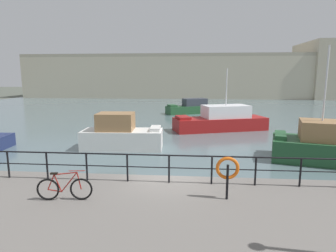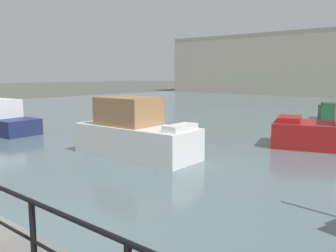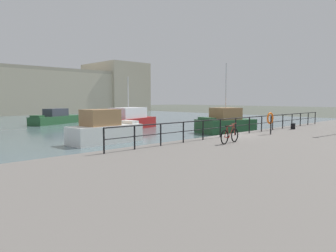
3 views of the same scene
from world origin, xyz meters
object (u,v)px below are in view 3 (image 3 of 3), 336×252
object	(u,v)px
life_ring_stand	(270,119)
harbor_building	(12,91)
mooring_bollard	(293,126)
parked_bicycle	(230,136)
moored_small_launch	(225,123)
moored_blue_motorboat	(105,130)
moored_white_yacht	(126,120)
moored_harbor_tender	(56,118)

from	to	relation	value
life_ring_stand	harbor_building	bearing A→B (deg)	86.31
mooring_bollard	life_ring_stand	bearing A→B (deg)	-173.83
parked_bicycle	life_ring_stand	bearing A→B (deg)	-0.25
moored_small_launch	parked_bicycle	distance (m)	14.22
moored_blue_motorboat	parked_bicycle	bearing A→B (deg)	-88.49
moored_white_yacht	moored_small_launch	size ratio (longest dim) A/B	1.35
moored_harbor_tender	mooring_bollard	world-z (taller)	moored_harbor_tender
moored_harbor_tender	mooring_bollard	xyz separation A→B (m)	(5.17, -28.84, 0.45)
moored_blue_motorboat	life_ring_stand	xyz separation A→B (m)	(5.92, -9.77, 0.97)
moored_white_yacht	mooring_bollard	xyz separation A→B (m)	(2.83, -16.82, 0.27)
parked_bicycle	life_ring_stand	size ratio (longest dim) A/B	1.26
moored_white_yacht	moored_small_launch	world-z (taller)	moored_small_launch
moored_small_launch	parked_bicycle	world-z (taller)	moored_small_launch
moored_harbor_tender	life_ring_stand	world-z (taller)	life_ring_stand
mooring_bollard	life_ring_stand	xyz separation A→B (m)	(-4.37, -0.47, 0.75)
moored_white_yacht	life_ring_stand	size ratio (longest dim) A/B	6.32
mooring_bollard	parked_bicycle	bearing A→B (deg)	-173.84
moored_white_yacht	parked_bicycle	distance (m)	19.07
mooring_bollard	life_ring_stand	size ratio (longest dim) A/B	0.31
moored_white_yacht	moored_blue_motorboat	bearing A→B (deg)	27.25
harbor_building	mooring_bollard	xyz separation A→B (m)	(0.45, -60.36, -3.70)
moored_harbor_tender	moored_small_launch	world-z (taller)	moored_small_launch
moored_white_yacht	moored_small_launch	distance (m)	10.53
harbor_building	life_ring_stand	size ratio (longest dim) A/B	54.12
moored_harbor_tender	mooring_bollard	bearing A→B (deg)	75.23
harbor_building	mooring_bollard	world-z (taller)	harbor_building
moored_blue_motorboat	life_ring_stand	distance (m)	11.47
moored_white_yacht	parked_bicycle	size ratio (longest dim) A/B	5.00
parked_bicycle	life_ring_stand	xyz separation A→B (m)	(5.17, 0.56, 0.59)
moored_blue_motorboat	moored_harbor_tender	size ratio (longest dim) A/B	0.69
life_ring_stand	moored_harbor_tender	bearing A→B (deg)	91.55
mooring_bollard	moored_white_yacht	bearing A→B (deg)	99.55
moored_harbor_tender	parked_bicycle	distance (m)	30.20
life_ring_stand	mooring_bollard	bearing A→B (deg)	6.17
moored_white_yacht	moored_small_launch	xyz separation A→B (m)	(4.72, -9.41, -0.01)
moored_harbor_tender	mooring_bollard	size ratio (longest dim) A/B	17.99
moored_white_yacht	moored_blue_motorboat	xyz separation A→B (m)	(-7.47, -7.52, 0.05)
moored_white_yacht	mooring_bollard	bearing A→B (deg)	81.59
moored_blue_motorboat	moored_small_launch	size ratio (longest dim) A/B	0.83
parked_bicycle	mooring_bollard	world-z (taller)	parked_bicycle
parked_bicycle	moored_harbor_tender	bearing A→B (deg)	75.27
harbor_building	life_ring_stand	bearing A→B (deg)	-93.69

